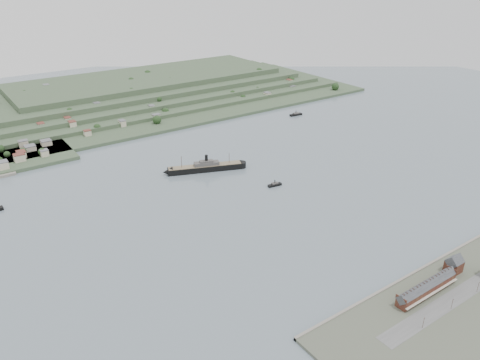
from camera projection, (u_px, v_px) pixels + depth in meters
ground at (279, 198)px, 446.53m from camera, size 1400.00×1400.00×0.00m
near_shore at (459, 304)px, 307.66m from camera, size 220.00×80.00×2.60m
terrace_row at (427, 288)px, 313.88m from camera, size 55.60×9.80×11.07m
gabled_building at (454, 264)px, 335.73m from camera, size 10.40×10.18×14.09m
far_peninsula at (137, 94)px, 747.34m from camera, size 760.00×309.00×30.00m
steamship at (203, 168)px, 502.32m from camera, size 87.20×40.77×21.83m
tugboat at (275, 185)px, 470.03m from camera, size 15.02×5.77×6.59m
ferry_east at (296, 114)px, 683.90m from camera, size 19.67×7.24×7.21m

